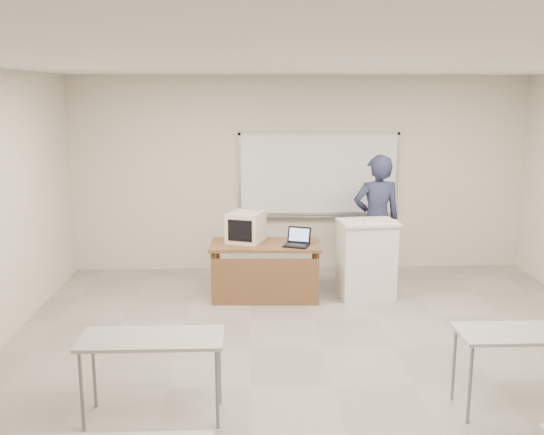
{
  "coord_description": "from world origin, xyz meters",
  "views": [
    {
      "loc": [
        -0.77,
        -5.28,
        2.73
      ],
      "look_at": [
        -0.49,
        2.2,
        1.19
      ],
      "focal_mm": 40.0,
      "sensor_mm": 36.0,
      "label": 1
    }
  ],
  "objects_px": {
    "instructor_desk": "(266,260)",
    "crt_monitor": "(247,227)",
    "mouse": "(293,241)",
    "presenter": "(377,220)",
    "keyboard": "(381,222)",
    "whiteboard": "(319,175)",
    "podium": "(366,259)",
    "laptop": "(296,241)"
  },
  "relations": [
    {
      "from": "instructor_desk",
      "to": "crt_monitor",
      "type": "xyz_separation_m",
      "value": [
        -0.25,
        0.24,
        0.4
      ]
    },
    {
      "from": "mouse",
      "to": "presenter",
      "type": "xyz_separation_m",
      "value": [
        1.23,
        0.46,
        0.18
      ]
    },
    {
      "from": "instructor_desk",
      "to": "keyboard",
      "type": "bearing_deg",
      "value": 0.19
    },
    {
      "from": "mouse",
      "to": "keyboard",
      "type": "distance_m",
      "value": 1.2
    },
    {
      "from": "keyboard",
      "to": "presenter",
      "type": "bearing_deg",
      "value": 82.69
    },
    {
      "from": "keyboard",
      "to": "whiteboard",
      "type": "bearing_deg",
      "value": 113.18
    },
    {
      "from": "crt_monitor",
      "to": "podium",
      "type": "bearing_deg",
      "value": 13.5
    },
    {
      "from": "podium",
      "to": "mouse",
      "type": "height_order",
      "value": "podium"
    },
    {
      "from": "presenter",
      "to": "mouse",
      "type": "bearing_deg",
      "value": 14.61
    },
    {
      "from": "whiteboard",
      "to": "mouse",
      "type": "xyz_separation_m",
      "value": [
        -0.49,
        -1.32,
        -0.71
      ]
    },
    {
      "from": "podium",
      "to": "laptop",
      "type": "relative_size",
      "value": 3.35
    },
    {
      "from": "laptop",
      "to": "mouse",
      "type": "distance_m",
      "value": 0.18
    },
    {
      "from": "whiteboard",
      "to": "keyboard",
      "type": "height_order",
      "value": "whiteboard"
    },
    {
      "from": "whiteboard",
      "to": "laptop",
      "type": "bearing_deg",
      "value": -107.25
    },
    {
      "from": "whiteboard",
      "to": "laptop",
      "type": "height_order",
      "value": "whiteboard"
    },
    {
      "from": "instructor_desk",
      "to": "presenter",
      "type": "distance_m",
      "value": 1.76
    },
    {
      "from": "crt_monitor",
      "to": "laptop",
      "type": "relative_size",
      "value": 1.55
    },
    {
      "from": "crt_monitor",
      "to": "whiteboard",
      "type": "bearing_deg",
      "value": 67.85
    },
    {
      "from": "podium",
      "to": "keyboard",
      "type": "distance_m",
      "value": 0.57
    },
    {
      "from": "presenter",
      "to": "instructor_desk",
      "type": "bearing_deg",
      "value": 15.24
    },
    {
      "from": "instructor_desk",
      "to": "laptop",
      "type": "relative_size",
      "value": 4.66
    },
    {
      "from": "whiteboard",
      "to": "crt_monitor",
      "type": "xyz_separation_m",
      "value": [
        -1.11,
        -1.24,
        -0.53
      ]
    },
    {
      "from": "whiteboard",
      "to": "keyboard",
      "type": "relative_size",
      "value": 5.49
    },
    {
      "from": "laptop",
      "to": "keyboard",
      "type": "relative_size",
      "value": 0.7
    },
    {
      "from": "laptop",
      "to": "keyboard",
      "type": "bearing_deg",
      "value": 18.21
    },
    {
      "from": "whiteboard",
      "to": "crt_monitor",
      "type": "bearing_deg",
      "value": -131.87
    },
    {
      "from": "instructor_desk",
      "to": "crt_monitor",
      "type": "height_order",
      "value": "crt_monitor"
    },
    {
      "from": "podium",
      "to": "crt_monitor",
      "type": "relative_size",
      "value": 2.16
    },
    {
      "from": "podium",
      "to": "laptop",
      "type": "height_order",
      "value": "podium"
    },
    {
      "from": "presenter",
      "to": "crt_monitor",
      "type": "bearing_deg",
      "value": 5.77
    },
    {
      "from": "instructor_desk",
      "to": "mouse",
      "type": "distance_m",
      "value": 0.47
    },
    {
      "from": "whiteboard",
      "to": "presenter",
      "type": "relative_size",
      "value": 1.31
    },
    {
      "from": "laptop",
      "to": "crt_monitor",
      "type": "bearing_deg",
      "value": 179.41
    },
    {
      "from": "instructor_desk",
      "to": "laptop",
      "type": "distance_m",
      "value": 0.48
    },
    {
      "from": "instructor_desk",
      "to": "whiteboard",
      "type": "bearing_deg",
      "value": 62.14
    },
    {
      "from": "crt_monitor",
      "to": "keyboard",
      "type": "distance_m",
      "value": 1.79
    },
    {
      "from": "laptop",
      "to": "podium",
      "type": "bearing_deg",
      "value": 24.97
    },
    {
      "from": "podium",
      "to": "mouse",
      "type": "relative_size",
      "value": 11.76
    },
    {
      "from": "mouse",
      "to": "keyboard",
      "type": "height_order",
      "value": "keyboard"
    },
    {
      "from": "instructor_desk",
      "to": "podium",
      "type": "relative_size",
      "value": 1.39
    },
    {
      "from": "whiteboard",
      "to": "keyboard",
      "type": "bearing_deg",
      "value": -67.09
    },
    {
      "from": "crt_monitor",
      "to": "mouse",
      "type": "relative_size",
      "value": 5.45
    }
  ]
}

